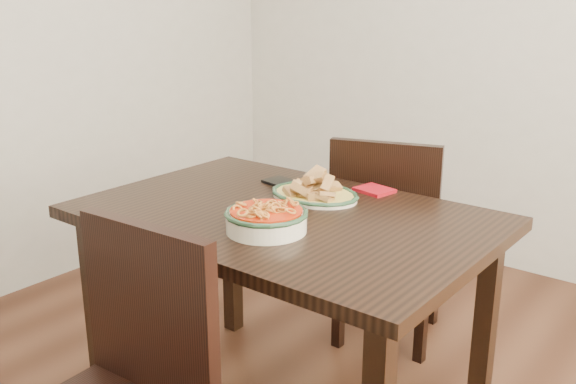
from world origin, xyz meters
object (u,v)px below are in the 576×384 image
Objects in this scene: noodle_bowl at (266,217)px; smartphone at (286,184)px; fish_plate at (315,185)px; dining_table at (284,238)px; chair_far at (387,232)px.

noodle_bowl reaches higher than smartphone.
fish_plate is 0.36m from noodle_bowl.
fish_plate reaches higher than noodle_bowl.
dining_table is 0.23m from noodle_bowl.
dining_table is 7.52× the size of smartphone.
fish_plate is at bearing 92.74° from dining_table.
noodle_bowl is 0.48m from smartphone.
chair_far is 0.51m from smartphone.
noodle_bowl is 1.43× the size of smartphone.
fish_plate is at bearing 67.95° from chair_far.
fish_plate is 0.19m from smartphone.
chair_far is at bearing 85.72° from fish_plate.
noodle_bowl is (0.07, -0.17, 0.13)m from dining_table.
chair_far is 0.55m from fish_plate.
fish_plate is at bearing 102.71° from noodle_bowl.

